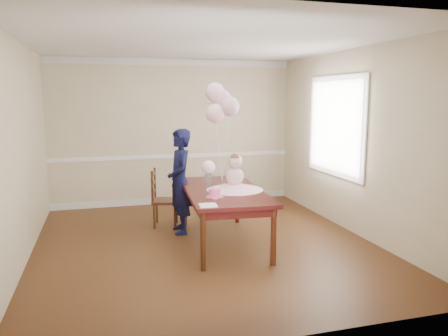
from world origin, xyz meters
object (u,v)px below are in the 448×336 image
birthday_cake (215,193)px  dining_table_top (223,191)px  woman (180,181)px  dining_chair_seat (165,201)px

birthday_cake → dining_table_top: bearing=61.9°
dining_table_top → woman: bearing=131.4°
woman → birthday_cake: bearing=12.1°
birthday_cake → woman: size_ratio=0.10×
dining_table_top → birthday_cake: birthday_cake is taller
dining_table_top → birthday_cake: size_ratio=13.33×
dining_table_top → dining_chair_seat: 1.26m
dining_table_top → woman: size_ratio=1.31×
dining_chair_seat → woman: (0.17, -0.40, 0.38)m
dining_table_top → woman: (-0.48, 0.63, 0.04)m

